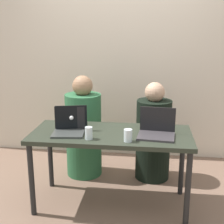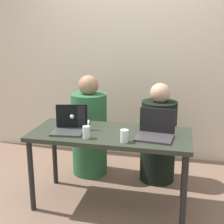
# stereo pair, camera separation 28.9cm
# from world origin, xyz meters

# --- Properties ---
(ground_plane) EXTENTS (12.00, 12.00, 0.00)m
(ground_plane) POSITION_xyz_m (0.00, 0.00, 0.00)
(ground_plane) COLOR brown
(back_wall) EXTENTS (4.50, 0.10, 2.35)m
(back_wall) POSITION_xyz_m (0.00, 1.33, 1.17)
(back_wall) COLOR beige
(back_wall) RESTS_ON ground
(desk) EXTENTS (1.48, 0.64, 0.74)m
(desk) POSITION_xyz_m (0.00, 0.00, 0.66)
(desk) COLOR #282E23
(desk) RESTS_ON ground
(person_on_left) EXTENTS (0.46, 0.46, 1.17)m
(person_on_left) POSITION_xyz_m (-0.40, 0.62, 0.52)
(person_on_left) COLOR #2B623C
(person_on_left) RESTS_ON ground
(person_on_right) EXTENTS (0.43, 0.43, 1.11)m
(person_on_right) POSITION_xyz_m (0.40, 0.62, 0.49)
(person_on_right) COLOR black
(person_on_right) RESTS_ON ground
(laptop_front_left) EXTENTS (0.31, 0.28, 0.23)m
(laptop_front_left) POSITION_xyz_m (-0.38, -0.06, 0.79)
(laptop_front_left) COLOR #383B3A
(laptop_front_left) RESTS_ON desk
(laptop_back_left) EXTENTS (0.34, 0.31, 0.24)m
(laptop_back_left) POSITION_xyz_m (-0.39, 0.09, 0.79)
(laptop_back_left) COLOR silver
(laptop_back_left) RESTS_ON desk
(laptop_front_right) EXTENTS (0.34, 0.30, 0.24)m
(laptop_front_right) POSITION_xyz_m (0.41, -0.03, 0.79)
(laptop_front_right) COLOR #3B363A
(laptop_front_right) RESTS_ON desk
(water_glass_left) EXTENTS (0.07, 0.07, 0.11)m
(water_glass_left) POSITION_xyz_m (-0.17, -0.19, 0.78)
(water_glass_left) COLOR silver
(water_glass_left) RESTS_ON desk
(water_glass_right) EXTENTS (0.07, 0.07, 0.11)m
(water_glass_right) POSITION_xyz_m (0.17, -0.21, 0.78)
(water_glass_right) COLOR silver
(water_glass_right) RESTS_ON desk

